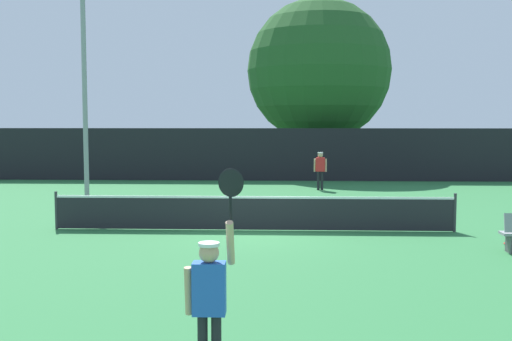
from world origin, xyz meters
TOP-DOWN VIEW (x-y plane):
  - ground_plane at (0.00, 0.00)m, footprint 120.00×120.00m
  - tennis_net at (0.00, 0.00)m, footprint 11.21×0.08m
  - perimeter_fence at (0.00, 14.09)m, footprint 32.36×0.12m
  - player_serving at (-0.04, -9.95)m, footprint 0.68×0.40m
  - player_receiving at (2.51, 10.00)m, footprint 0.57×0.24m
  - tennis_ball at (-0.52, 3.82)m, footprint 0.07×0.07m
  - spare_racket at (6.45, -1.71)m, footprint 0.28×0.52m
  - light_pole at (-6.54, 5.76)m, footprint 1.18×0.28m
  - large_tree at (2.96, 18.93)m, footprint 8.29×8.29m
  - parked_car_near at (-8.38, 21.66)m, footprint 2.34×4.38m
  - parked_car_mid at (-2.65, 20.26)m, footprint 2.07×4.27m

SIDE VIEW (x-z plane):
  - ground_plane at x=0.00m, z-range 0.00..0.00m
  - spare_racket at x=6.45m, z-range 0.00..0.04m
  - tennis_ball at x=-0.52m, z-range 0.00..0.07m
  - tennis_net at x=0.00m, z-range -0.02..1.05m
  - parked_car_near at x=-8.38m, z-range -0.07..1.62m
  - parked_car_mid at x=-2.65m, z-range -0.07..1.62m
  - player_receiving at x=2.51m, z-range 0.19..1.85m
  - player_serving at x=-0.04m, z-range -0.15..2.37m
  - perimeter_fence at x=0.00m, z-range 0.00..2.67m
  - light_pole at x=-6.54m, z-range 0.56..8.77m
  - large_tree at x=2.96m, z-range 0.89..10.97m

